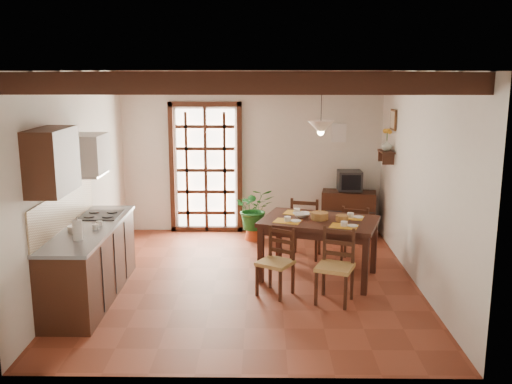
{
  "coord_description": "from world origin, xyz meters",
  "views": [
    {
      "loc": [
        0.2,
        -7.33,
        2.81
      ],
      "look_at": [
        0.1,
        0.4,
        1.15
      ],
      "focal_mm": 40.0,
      "sensor_mm": 36.0,
      "label": 1
    }
  ],
  "objects_px": {
    "kitchen_counter": "(90,261)",
    "crt_tv": "(350,181)",
    "chair_near_left": "(276,274)",
    "chair_near_right": "(335,280)",
    "sideboard": "(348,213)",
    "chair_far_left": "(306,238)",
    "potted_plant": "(254,207)",
    "chair_far_right": "(355,245)",
    "pendant_lamp": "(321,126)",
    "dining_table": "(319,227)"
  },
  "relations": [
    {
      "from": "kitchen_counter",
      "to": "sideboard",
      "type": "bearing_deg",
      "value": 37.91
    },
    {
      "from": "chair_near_right",
      "to": "potted_plant",
      "type": "relative_size",
      "value": 0.49
    },
    {
      "from": "sideboard",
      "to": "potted_plant",
      "type": "distance_m",
      "value": 1.65
    },
    {
      "from": "chair_far_left",
      "to": "kitchen_counter",
      "type": "bearing_deg",
      "value": 43.2
    },
    {
      "from": "chair_far_right",
      "to": "pendant_lamp",
      "type": "relative_size",
      "value": 1.05
    },
    {
      "from": "chair_far_left",
      "to": "chair_far_right",
      "type": "xyz_separation_m",
      "value": [
        0.72,
        -0.24,
        -0.02
      ]
    },
    {
      "from": "kitchen_counter",
      "to": "crt_tv",
      "type": "height_order",
      "value": "kitchen_counter"
    },
    {
      "from": "sideboard",
      "to": "pendant_lamp",
      "type": "bearing_deg",
      "value": -100.2
    },
    {
      "from": "crt_tv",
      "to": "potted_plant",
      "type": "distance_m",
      "value": 1.69
    },
    {
      "from": "chair_near_left",
      "to": "chair_far_right",
      "type": "relative_size",
      "value": 0.97
    },
    {
      "from": "chair_far_left",
      "to": "pendant_lamp",
      "type": "xyz_separation_m",
      "value": [
        0.12,
        -0.76,
        1.78
      ]
    },
    {
      "from": "chair_near_right",
      "to": "chair_near_left",
      "type": "bearing_deg",
      "value": -176.77
    },
    {
      "from": "potted_plant",
      "to": "pendant_lamp",
      "type": "distance_m",
      "value": 2.44
    },
    {
      "from": "crt_tv",
      "to": "pendant_lamp",
      "type": "distance_m",
      "value": 2.37
    },
    {
      "from": "kitchen_counter",
      "to": "crt_tv",
      "type": "distance_m",
      "value": 4.62
    },
    {
      "from": "chair_near_right",
      "to": "chair_far_right",
      "type": "relative_size",
      "value": 1.04
    },
    {
      "from": "chair_near_left",
      "to": "chair_near_right",
      "type": "height_order",
      "value": "chair_near_right"
    },
    {
      "from": "kitchen_counter",
      "to": "chair_far_left",
      "type": "bearing_deg",
      "value": 29.81
    },
    {
      "from": "chair_near_left",
      "to": "sideboard",
      "type": "relative_size",
      "value": 0.94
    },
    {
      "from": "dining_table",
      "to": "chair_near_left",
      "type": "distance_m",
      "value": 0.98
    },
    {
      "from": "kitchen_counter",
      "to": "chair_far_right",
      "type": "xyz_separation_m",
      "value": [
        3.52,
        1.37,
        -0.2
      ]
    },
    {
      "from": "dining_table",
      "to": "chair_far_left",
      "type": "distance_m",
      "value": 0.96
    },
    {
      "from": "chair_far_left",
      "to": "dining_table",
      "type": "bearing_deg",
      "value": 111.12
    },
    {
      "from": "kitchen_counter",
      "to": "pendant_lamp",
      "type": "bearing_deg",
      "value": 16.2
    },
    {
      "from": "kitchen_counter",
      "to": "crt_tv",
      "type": "relative_size",
      "value": 5.63
    },
    {
      "from": "chair_far_right",
      "to": "potted_plant",
      "type": "relative_size",
      "value": 0.48
    },
    {
      "from": "chair_near_left",
      "to": "potted_plant",
      "type": "relative_size",
      "value": 0.46
    },
    {
      "from": "chair_near_right",
      "to": "sideboard",
      "type": "bearing_deg",
      "value": 99.97
    },
    {
      "from": "pendant_lamp",
      "to": "chair_near_right",
      "type": "bearing_deg",
      "value": -82.97
    },
    {
      "from": "potted_plant",
      "to": "pendant_lamp",
      "type": "xyz_separation_m",
      "value": [
        0.91,
        -1.69,
        1.51
      ]
    },
    {
      "from": "sideboard",
      "to": "chair_far_right",
      "type": "bearing_deg",
      "value": -84.57
    },
    {
      "from": "chair_far_left",
      "to": "chair_near_left",
      "type": "bearing_deg",
      "value": 85.23
    },
    {
      "from": "chair_near_right",
      "to": "chair_far_right",
      "type": "distance_m",
      "value": 1.56
    },
    {
      "from": "pendant_lamp",
      "to": "kitchen_counter",
      "type": "bearing_deg",
      "value": -163.8
    },
    {
      "from": "pendant_lamp",
      "to": "sideboard",
      "type": "bearing_deg",
      "value": 70.25
    },
    {
      "from": "kitchen_counter",
      "to": "chair_far_right",
      "type": "relative_size",
      "value": 2.54
    },
    {
      "from": "chair_near_right",
      "to": "potted_plant",
      "type": "distance_m",
      "value": 2.85
    },
    {
      "from": "chair_near_left",
      "to": "sideboard",
      "type": "height_order",
      "value": "chair_near_left"
    },
    {
      "from": "crt_tv",
      "to": "kitchen_counter",
      "type": "bearing_deg",
      "value": -142.55
    },
    {
      "from": "crt_tv",
      "to": "pendant_lamp",
      "type": "bearing_deg",
      "value": -110.21
    },
    {
      "from": "chair_near_right",
      "to": "kitchen_counter",
      "type": "bearing_deg",
      "value": -160.72
    },
    {
      "from": "kitchen_counter",
      "to": "dining_table",
      "type": "bearing_deg",
      "value": 14.37
    },
    {
      "from": "chair_far_left",
      "to": "potted_plant",
      "type": "bearing_deg",
      "value": -36.29
    },
    {
      "from": "chair_near_left",
      "to": "pendant_lamp",
      "type": "bearing_deg",
      "value": 82.12
    },
    {
      "from": "crt_tv",
      "to": "chair_near_left",
      "type": "bearing_deg",
      "value": -116.36
    },
    {
      "from": "chair_near_right",
      "to": "potted_plant",
      "type": "height_order",
      "value": "potted_plant"
    },
    {
      "from": "dining_table",
      "to": "pendant_lamp",
      "type": "relative_size",
      "value": 2.07
    },
    {
      "from": "sideboard",
      "to": "chair_near_left",
      "type": "bearing_deg",
      "value": -106.36
    },
    {
      "from": "crt_tv",
      "to": "sideboard",
      "type": "bearing_deg",
      "value": 89.6
    },
    {
      "from": "kitchen_counter",
      "to": "chair_far_right",
      "type": "bearing_deg",
      "value": 21.23
    }
  ]
}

